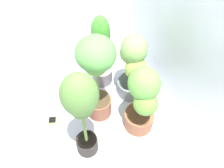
% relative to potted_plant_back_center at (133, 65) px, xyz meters
% --- Properties ---
extents(ground_plane, '(8.00, 8.00, 0.00)m').
position_rel_potted_plant_back_center_xyz_m(ground_plane, '(0.02, -0.53, -0.40)').
color(ground_plane, silver).
rests_on(ground_plane, ground).
extents(potted_plant_back_center, '(0.40, 0.33, 0.73)m').
position_rel_potted_plant_back_center_xyz_m(potted_plant_back_center, '(0.00, 0.00, 0.00)').
color(potted_plant_back_center, slate).
rests_on(potted_plant_back_center, ground).
extents(potted_plant_center, '(0.37, 0.32, 0.92)m').
position_rel_potted_plant_back_center_xyz_m(potted_plant_center, '(0.06, -0.38, 0.19)').
color(potted_plant_center, '#98573E').
rests_on(potted_plant_center, ground).
extents(potted_plant_front_right, '(0.36, 0.34, 0.97)m').
position_rel_potted_plant_back_center_xyz_m(potted_plant_front_right, '(0.34, -0.63, 0.24)').
color(potted_plant_front_right, '#2E2720').
rests_on(potted_plant_front_right, ground).
extents(potted_plant_back_left, '(0.29, 0.25, 0.83)m').
position_rel_potted_plant_back_center_xyz_m(potted_plant_back_left, '(-0.28, -0.18, 0.03)').
color(potted_plant_back_left, slate).
rests_on(potted_plant_back_left, ground).
extents(potted_plant_back_right, '(0.38, 0.31, 0.74)m').
position_rel_potted_plant_back_center_xyz_m(potted_plant_back_right, '(0.36, -0.13, 0.01)').
color(potted_plant_back_right, '#975839').
rests_on(potted_plant_back_right, ground).
extents(hygrometer_box, '(0.11, 0.11, 0.03)m').
position_rel_potted_plant_back_center_xyz_m(hygrometer_box, '(-0.04, -0.81, -0.39)').
color(hygrometer_box, '#D0C454').
rests_on(hygrometer_box, ground).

